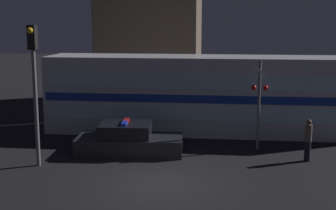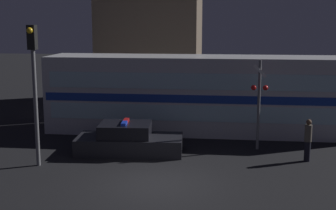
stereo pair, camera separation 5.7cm
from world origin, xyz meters
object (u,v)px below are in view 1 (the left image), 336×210
train (200,94)px  police_car (129,141)px  pedestrian (308,140)px  crossing_signal_near (259,100)px  traffic_light_corner (34,75)px

train → police_car: train is taller
pedestrian → crossing_signal_near: crossing_signal_near is taller
pedestrian → crossing_signal_near: 2.72m
police_car → crossing_signal_near: size_ratio=1.17×
crossing_signal_near → traffic_light_corner: 9.23m
police_car → crossing_signal_near: crossing_signal_near is taller
police_car → pedestrian: (7.25, -0.34, 0.36)m
police_car → traffic_light_corner: bearing=-148.9°
pedestrian → traffic_light_corner: (-10.34, -1.82, 2.64)m
train → crossing_signal_near: crossing_signal_near is taller
train → pedestrian: 6.43m
train → pedestrian: bearing=-45.3°
train → police_car: size_ratio=3.34×
pedestrian → crossing_signal_near: bearing=140.3°
crossing_signal_near → train: bearing=131.3°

